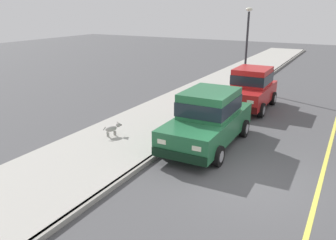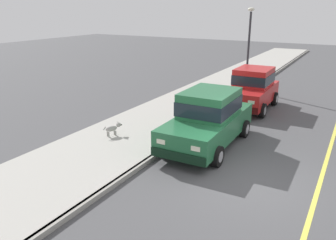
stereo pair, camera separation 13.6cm
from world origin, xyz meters
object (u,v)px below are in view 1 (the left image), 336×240
dog_grey (113,128)px  fire_hydrant (182,118)px  car_green_sedan (208,118)px  car_red_hatchback (251,88)px  street_lamp (247,39)px

dog_grey → fire_hydrant: (1.71, 2.16, 0.05)m
car_green_sedan → car_red_hatchback: size_ratio=1.21×
dog_grey → fire_hydrant: fire_hydrant is taller
fire_hydrant → street_lamp: (0.10, 7.81, 2.43)m
fire_hydrant → street_lamp: bearing=89.3°
dog_grey → car_green_sedan: bearing=20.5°
car_green_sedan → dog_grey: car_green_sedan is taller
car_green_sedan → fire_hydrant: 1.83m
car_green_sedan → dog_grey: bearing=-159.5°
street_lamp → dog_grey: bearing=-100.3°
car_red_hatchback → fire_hydrant: car_red_hatchback is taller
car_green_sedan → street_lamp: street_lamp is taller
dog_grey → car_red_hatchback: bearing=63.9°
car_red_hatchback → fire_hydrant: (-1.45, -4.30, -0.50)m
car_green_sedan → dog_grey: 3.45m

